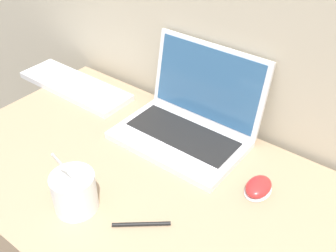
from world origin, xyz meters
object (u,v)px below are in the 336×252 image
Objects in this scene: laptop at (190,118)px; computer_mouse at (258,187)px; drink_cup at (74,191)px; external_keyboard at (75,86)px; pen at (141,224)px.

computer_mouse is at bearing -17.71° from laptop.
drink_cup is 0.44m from computer_mouse.
laptop is 0.39m from drink_cup.
external_keyboard is (-0.73, 0.06, -0.00)m from computer_mouse.
laptop is 3.37× the size of pen.
drink_cup is at bearing -41.01° from external_keyboard.
external_keyboard reaches higher than pen.
laptop reaches higher than external_keyboard.
laptop is 0.36m from pen.
pen is (0.16, 0.05, -0.05)m from drink_cup.
external_keyboard is at bearing 151.45° from pen.
external_keyboard is 0.65m from pen.
drink_cup is 2.15× the size of computer_mouse.
computer_mouse is 0.73m from external_keyboard.
laptop is 0.84× the size of external_keyboard.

